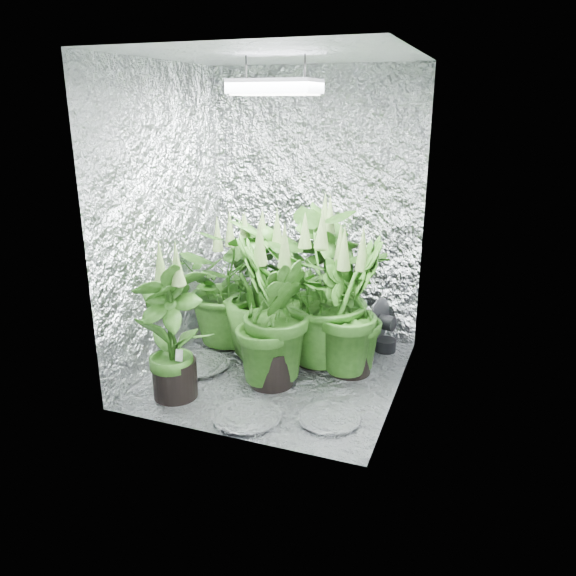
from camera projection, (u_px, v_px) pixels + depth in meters
The scene contains 13 objects.
ground at pixel (277, 373), 3.80m from camera, with size 1.60×1.60×0.00m, color silver.
walls at pixel (276, 228), 3.48m from camera, with size 1.62×1.62×2.00m.
ceiling at pixel (275, 54), 3.17m from camera, with size 1.60×1.60×0.01m, color silver.
grow_lamp at pixel (275, 87), 3.22m from camera, with size 0.50×0.30×0.22m.
plant_a at pixel (232, 285), 4.10m from camera, with size 0.87×0.87×0.99m.
plant_b at pixel (327, 277), 4.15m from camera, with size 0.72×0.72×1.11m.
plant_c at pixel (351, 310), 3.68m from camera, with size 0.59×0.59×0.99m.
plant_d at pixel (262, 291), 3.89m from camera, with size 0.74×0.74×1.07m.
plant_e at pixel (317, 292), 3.80m from camera, with size 1.09×1.09×1.10m.
plant_f at pixel (172, 331), 3.37m from camera, with size 0.64×0.64×0.96m.
plant_g at pixel (271, 314), 3.50m from camera, with size 0.63×0.63×1.06m.
circulation_fan at pixel (382, 329), 4.11m from camera, with size 0.19×0.34×0.39m.
plant_label at pixel (179, 355), 3.36m from camera, with size 0.05×0.01×0.07m, color white.
Camera 1 is at (1.27, -3.18, 1.74)m, focal length 35.00 mm.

